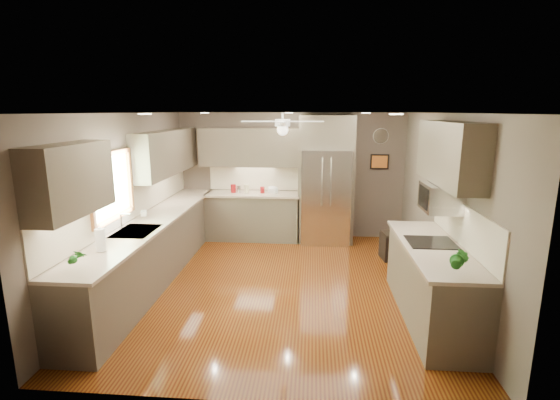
# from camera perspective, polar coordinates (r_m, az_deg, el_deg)

# --- Properties ---
(floor) EXTENTS (5.00, 5.00, 0.00)m
(floor) POSITION_cam_1_polar(r_m,az_deg,el_deg) (6.15, 0.12, -11.84)
(floor) COLOR #461809
(floor) RESTS_ON ground
(ceiling) EXTENTS (5.00, 5.00, 0.00)m
(ceiling) POSITION_cam_1_polar(r_m,az_deg,el_deg) (5.61, 0.13, 12.15)
(ceiling) COLOR white
(ceiling) RESTS_ON ground
(wall_back) EXTENTS (4.50, 0.00, 4.50)m
(wall_back) POSITION_cam_1_polar(r_m,az_deg,el_deg) (8.20, 1.51, 3.46)
(wall_back) COLOR brown
(wall_back) RESTS_ON ground
(wall_front) EXTENTS (4.50, 0.00, 4.50)m
(wall_front) POSITION_cam_1_polar(r_m,az_deg,el_deg) (3.37, -3.28, -9.84)
(wall_front) COLOR brown
(wall_front) RESTS_ON ground
(wall_left) EXTENTS (0.00, 5.00, 5.00)m
(wall_left) POSITION_cam_1_polar(r_m,az_deg,el_deg) (6.33, -20.61, -0.01)
(wall_left) COLOR brown
(wall_left) RESTS_ON ground
(wall_right) EXTENTS (0.00, 5.00, 5.00)m
(wall_right) POSITION_cam_1_polar(r_m,az_deg,el_deg) (6.01, 22.03, -0.76)
(wall_right) COLOR brown
(wall_right) RESTS_ON ground
(canister_a) EXTENTS (0.13, 0.13, 0.17)m
(canister_a) POSITION_cam_1_polar(r_m,az_deg,el_deg) (8.09, -6.58, 1.61)
(canister_a) COLOR maroon
(canister_a) RESTS_ON back_run
(canister_b) EXTENTS (0.11, 0.11, 0.14)m
(canister_b) POSITION_cam_1_polar(r_m,az_deg,el_deg) (8.08, -5.81, 1.54)
(canister_b) COLOR silver
(canister_b) RESTS_ON back_run
(canister_c) EXTENTS (0.10, 0.10, 0.16)m
(canister_c) POSITION_cam_1_polar(r_m,az_deg,el_deg) (8.03, -4.74, 1.63)
(canister_c) COLOR beige
(canister_c) RESTS_ON back_run
(canister_d) EXTENTS (0.11, 0.11, 0.13)m
(canister_d) POSITION_cam_1_polar(r_m,az_deg,el_deg) (8.00, -2.50, 1.40)
(canister_d) COLOR maroon
(canister_d) RESTS_ON back_run
(soap_bottle) EXTENTS (0.10, 0.10, 0.17)m
(soap_bottle) POSITION_cam_1_polar(r_m,az_deg,el_deg) (6.44, -18.54, -1.71)
(soap_bottle) COLOR white
(soap_bottle) RESTS_ON left_run
(potted_plant_left) EXTENTS (0.15, 0.10, 0.27)m
(potted_plant_left) POSITION_cam_1_polar(r_m,az_deg,el_deg) (4.65, -26.81, -7.18)
(potted_plant_left) COLOR #1D631C
(potted_plant_left) RESTS_ON left_run
(potted_plant_right) EXTENTS (0.21, 0.20, 0.32)m
(potted_plant_right) POSITION_cam_1_polar(r_m,az_deg,el_deg) (4.37, 23.96, -7.76)
(potted_plant_right) COLOR #1D631C
(potted_plant_right) RESTS_ON right_run
(bowl) EXTENTS (0.29, 0.29, 0.06)m
(bowl) POSITION_cam_1_polar(r_m,az_deg,el_deg) (7.98, -1.02, 1.16)
(bowl) COLOR beige
(bowl) RESTS_ON back_run
(left_run) EXTENTS (0.65, 4.70, 1.45)m
(left_run) POSITION_cam_1_polar(r_m,az_deg,el_deg) (6.55, -17.19, -6.34)
(left_run) COLOR brown
(left_run) RESTS_ON ground
(back_run) EXTENTS (1.85, 0.65, 1.45)m
(back_run) POSITION_cam_1_polar(r_m,az_deg,el_deg) (8.14, -3.74, -2.14)
(back_run) COLOR brown
(back_run) RESTS_ON ground
(uppers) EXTENTS (4.50, 4.70, 0.95)m
(uppers) POSITION_cam_1_polar(r_m,az_deg,el_deg) (6.44, -5.99, 6.52)
(uppers) COLOR brown
(uppers) RESTS_ON wall_left
(window) EXTENTS (0.05, 1.12, 0.92)m
(window) POSITION_cam_1_polar(r_m,az_deg,el_deg) (5.83, -22.63, 1.81)
(window) COLOR #BFF2B2
(window) RESTS_ON wall_left
(sink) EXTENTS (0.50, 0.70, 0.32)m
(sink) POSITION_cam_1_polar(r_m,az_deg,el_deg) (5.85, -19.58, -4.41)
(sink) COLOR silver
(sink) RESTS_ON left_run
(refrigerator) EXTENTS (1.06, 0.75, 2.45)m
(refrigerator) POSITION_cam_1_polar(r_m,az_deg,el_deg) (7.87, 6.47, 2.54)
(refrigerator) COLOR silver
(refrigerator) RESTS_ON ground
(right_run) EXTENTS (0.70, 2.20, 1.45)m
(right_run) POSITION_cam_1_polar(r_m,az_deg,el_deg) (5.42, 20.57, -10.57)
(right_run) COLOR brown
(right_run) RESTS_ON ground
(microwave) EXTENTS (0.43, 0.55, 0.34)m
(microwave) POSITION_cam_1_polar(r_m,az_deg,el_deg) (5.39, 21.65, 0.33)
(microwave) COLOR silver
(microwave) RESTS_ON wall_right
(ceiling_fan) EXTENTS (1.18, 1.18, 0.32)m
(ceiling_fan) POSITION_cam_1_polar(r_m,az_deg,el_deg) (5.91, 0.37, 10.53)
(ceiling_fan) COLOR white
(ceiling_fan) RESTS_ON ceiling
(recessed_lights) EXTENTS (2.84, 3.14, 0.01)m
(recessed_lights) POSITION_cam_1_polar(r_m,az_deg,el_deg) (6.01, 0.05, 12.11)
(recessed_lights) COLOR white
(recessed_lights) RESTS_ON ceiling
(wall_clock) EXTENTS (0.30, 0.03, 0.30)m
(wall_clock) POSITION_cam_1_polar(r_m,az_deg,el_deg) (8.19, 14.00, 8.72)
(wall_clock) COLOR white
(wall_clock) RESTS_ON wall_back
(framed_print) EXTENTS (0.36, 0.03, 0.30)m
(framed_print) POSITION_cam_1_polar(r_m,az_deg,el_deg) (8.23, 13.82, 5.25)
(framed_print) COLOR black
(framed_print) RESTS_ON wall_back
(stool) EXTENTS (0.43, 0.43, 0.47)m
(stool) POSITION_cam_1_polar(r_m,az_deg,el_deg) (7.33, 15.63, -6.25)
(stool) COLOR black
(stool) RESTS_ON ground
(paper_towel) EXTENTS (0.11, 0.11, 0.28)m
(paper_towel) POSITION_cam_1_polar(r_m,az_deg,el_deg) (5.11, -23.93, -5.14)
(paper_towel) COLOR white
(paper_towel) RESTS_ON left_run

